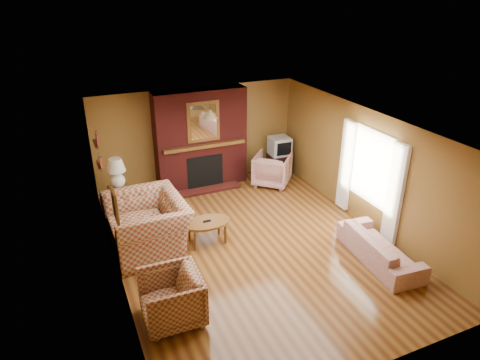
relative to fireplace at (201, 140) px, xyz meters
name	(u,v)px	position (x,y,z in m)	size (l,w,h in m)	color
floor	(253,245)	(0.00, -2.98, -1.18)	(6.50, 6.50, 0.00)	#4B2710
ceiling	(255,126)	(0.00, -2.98, 1.22)	(6.50, 6.50, 0.00)	white
wall_back	(197,136)	(0.00, 0.27, 0.02)	(6.50, 6.50, 0.00)	brown
wall_front	(371,301)	(0.00, -6.23, 0.02)	(6.50, 6.50, 0.00)	brown
wall_left	(113,217)	(-2.50, -2.98, 0.02)	(6.50, 6.50, 0.00)	brown
wall_right	(365,168)	(2.50, -2.98, 0.02)	(6.50, 6.50, 0.00)	brown
fireplace	(201,140)	(0.00, 0.00, 0.00)	(2.20, 0.82, 2.40)	#4D1310
window_right	(370,175)	(2.45, -3.18, -0.06)	(0.10, 1.85, 2.00)	beige
bookshelf	(98,150)	(-2.44, -1.08, 0.48)	(0.09, 0.55, 0.71)	brown
botanical_print	(115,205)	(-2.47, -3.28, 0.37)	(0.05, 0.40, 0.50)	brown
pendant_light	(210,114)	(0.00, -0.68, 0.82)	(0.36, 0.36, 0.48)	black
plaid_loveseat	(147,225)	(-1.85, -2.27, -0.68)	(1.56, 1.36, 1.01)	maroon
plaid_armchair	(171,298)	(-1.95, -4.31, -0.78)	(0.86, 0.88, 0.80)	maroon
floral_sofa	(380,248)	(1.90, -4.33, -0.92)	(1.82, 0.71, 0.53)	#C2AB96
floral_armchair	(272,170)	(1.61, -0.66, -0.79)	(0.84, 0.86, 0.78)	#C2AB96
coffee_table	(207,224)	(-0.76, -2.52, -0.78)	(0.91, 0.57, 0.48)	brown
side_table	(120,199)	(-2.10, -0.53, -0.90)	(0.42, 0.42, 0.56)	brown
table_lamp	(116,172)	(-2.10, -0.53, -0.25)	(0.41, 0.41, 0.67)	white
tv_stand	(279,164)	(2.05, -0.18, -0.90)	(0.51, 0.47, 0.56)	black
crt_tv	(280,146)	(2.05, -0.19, -0.39)	(0.53, 0.53, 0.46)	#ADAFB5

